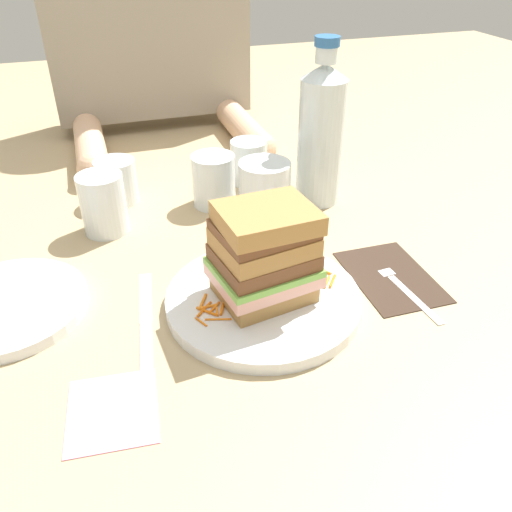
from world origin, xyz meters
name	(u,v)px	position (x,y,z in m)	size (l,w,h in m)	color
ground_plane	(254,300)	(0.00, 0.00, 0.00)	(3.00, 3.00, 0.00)	tan
main_plate	(263,300)	(0.01, -0.01, 0.01)	(0.25, 0.25, 0.02)	white
sandwich	(264,254)	(0.01, -0.01, 0.08)	(0.14, 0.12, 0.13)	#A87A42
carrot_shred_0	(217,310)	(-0.06, -0.03, 0.02)	(0.00, 0.00, 0.02)	orange
carrot_shred_1	(203,302)	(-0.07, -0.01, 0.02)	(0.00, 0.00, 0.03)	orange
carrot_shred_2	(214,308)	(-0.06, -0.02, 0.02)	(0.00, 0.00, 0.02)	orange
carrot_shred_3	(204,309)	(-0.07, -0.02, 0.02)	(0.00, 0.00, 0.03)	orange
carrot_shred_4	(207,311)	(-0.07, -0.03, 0.02)	(0.00, 0.00, 0.03)	orange
carrot_shred_5	(208,307)	(-0.07, -0.02, 0.02)	(0.00, 0.00, 0.03)	orange
carrot_shred_6	(222,308)	(-0.05, -0.02, 0.02)	(0.00, 0.00, 0.03)	orange
carrot_shred_7	(218,319)	(-0.06, -0.04, 0.02)	(0.00, 0.00, 0.03)	orange
carrot_shred_8	(201,322)	(-0.08, -0.04, 0.02)	(0.00, 0.00, 0.02)	orange
carrot_shred_9	(313,277)	(0.08, 0.00, 0.02)	(0.00, 0.00, 0.03)	orange
carrot_shred_10	(327,282)	(0.10, -0.02, 0.02)	(0.00, 0.00, 0.03)	orange
carrot_shred_11	(313,273)	(0.09, 0.01, 0.02)	(0.00, 0.00, 0.03)	orange
carrot_shred_12	(319,282)	(0.09, -0.01, 0.02)	(0.00, 0.00, 0.02)	orange
carrot_shred_13	(332,281)	(0.10, -0.02, 0.02)	(0.00, 0.00, 0.03)	orange
carrot_shred_14	(301,280)	(0.07, 0.00, 0.02)	(0.00, 0.00, 0.03)	orange
carrot_shred_15	(318,287)	(0.08, -0.02, 0.02)	(0.00, 0.00, 0.02)	orange
carrot_shred_16	(321,270)	(0.10, 0.01, 0.02)	(0.00, 0.00, 0.03)	orange
napkin_dark	(391,276)	(0.20, -0.01, 0.00)	(0.11, 0.16, 0.00)	#38281E
fork	(400,283)	(0.20, -0.03, 0.00)	(0.03, 0.17, 0.00)	silver
knife	(146,323)	(-0.14, 0.00, 0.00)	(0.04, 0.20, 0.00)	silver
juice_glass	(264,195)	(0.08, 0.20, 0.05)	(0.08, 0.08, 0.10)	white
water_bottle	(321,133)	(0.19, 0.24, 0.12)	(0.08, 0.08, 0.27)	silver
empty_tumbler_0	(249,162)	(0.10, 0.35, 0.04)	(0.07, 0.07, 0.08)	silver
empty_tumbler_1	(103,204)	(-0.17, 0.25, 0.05)	(0.07, 0.07, 0.10)	silver
empty_tumbler_2	(117,181)	(-0.14, 0.34, 0.04)	(0.07, 0.07, 0.08)	silver
empty_tumbler_3	(214,180)	(0.02, 0.28, 0.04)	(0.07, 0.07, 0.09)	silver
side_plate	(7,307)	(-0.30, 0.08, 0.01)	(0.20, 0.20, 0.02)	white
napkin_pink	(112,410)	(-0.19, -0.13, 0.00)	(0.09, 0.10, 0.00)	pink
diner_across	(148,22)	(-0.01, 0.71, 0.23)	(0.44, 0.42, 0.52)	#DBAD89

